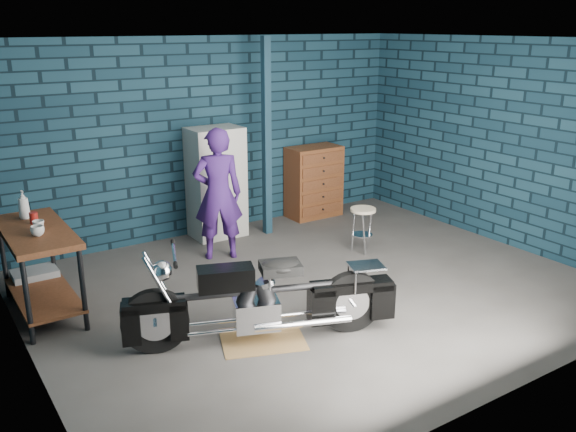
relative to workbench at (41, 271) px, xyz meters
name	(u,v)px	position (x,y,z in m)	size (l,w,h in m)	color
ground	(316,289)	(2.68, -1.06, -0.46)	(6.00, 6.00, 0.00)	#4E4B49
room_walls	(289,113)	(2.68, -0.50, 1.45)	(6.02, 5.01, 2.71)	#0F2734
support_post	(267,139)	(3.23, 0.89, 0.90)	(0.10, 0.10, 2.70)	#132D3C
workbench	(41,271)	(0.00, 0.00, 0.00)	(0.60, 1.40, 0.91)	brown
drip_mat	(263,339)	(1.58, -1.73, -0.45)	(0.77, 0.58, 0.01)	olive
motorcycle	(262,293)	(1.58, -1.73, 0.02)	(2.17, 0.59, 0.96)	black
person	(218,194)	(2.23, 0.42, 0.38)	(0.61, 0.40, 1.66)	#3D1C6A
storage_bin	(36,282)	(0.02, 0.50, -0.31)	(0.46, 0.33, 0.29)	#92969B
locker	(217,183)	(2.59, 1.17, 0.31)	(0.71, 0.51, 1.52)	beige
tool_chest	(314,182)	(4.25, 1.17, 0.09)	(0.81, 0.45, 1.08)	brown
shop_stool	(362,230)	(3.85, -0.44, -0.16)	(0.33, 0.33, 0.59)	#C5B595
cup_a	(37,231)	(-0.02, -0.24, 0.51)	(0.13, 0.13, 0.10)	#C5B595
cup_b	(39,226)	(0.02, -0.09, 0.51)	(0.11, 0.11, 0.11)	#C5B595
mug_red	(34,218)	(0.03, 0.19, 0.51)	(0.08, 0.08, 0.12)	maroon
bottle	(23,205)	(-0.01, 0.42, 0.60)	(0.12, 0.12, 0.30)	#92969B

